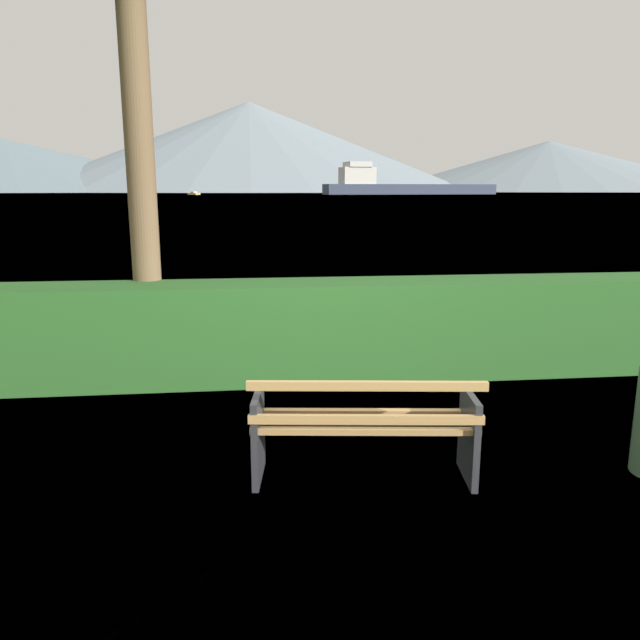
{
  "coord_description": "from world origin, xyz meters",
  "views": [
    {
      "loc": [
        -0.81,
        -4.27,
        2.17
      ],
      "look_at": [
        0.0,
        2.93,
        0.61
      ],
      "focal_mm": 34.12,
      "sensor_mm": 36.0,
      "label": 1
    }
  ],
  "objects": [
    {
      "name": "cargo_ship_large",
      "position": [
        64.08,
        263.32,
        3.82
      ],
      "size": [
        79.55,
        22.85,
        13.68
      ],
      "color": "#2D384C",
      "rests_on": "water_surface"
    },
    {
      "name": "distant_hills",
      "position": [
        -1.54,
        600.9,
        33.18
      ],
      "size": [
        901.24,
        429.03,
        83.54
      ],
      "color": "slate",
      "rests_on": "ground_plane"
    },
    {
      "name": "hedge_row",
      "position": [
        0.0,
        2.58,
        0.57
      ],
      "size": [
        8.3,
        0.79,
        1.13
      ],
      "primitive_type": "cube",
      "color": "#285B23",
      "rests_on": "ground_plane"
    },
    {
      "name": "park_bench",
      "position": [
        -0.01,
        -0.06,
        0.43
      ],
      "size": [
        1.73,
        0.77,
        0.87
      ],
      "color": "tan",
      "rests_on": "ground_plane"
    },
    {
      "name": "ground_plane",
      "position": [
        0.0,
        0.0,
        0.0
      ],
      "size": [
        1400.0,
        1400.0,
        0.0
      ],
      "primitive_type": "plane",
      "color": "#567A38"
    },
    {
      "name": "water_surface",
      "position": [
        0.0,
        307.98,
        0.0
      ],
      "size": [
        620.0,
        620.0,
        0.0
      ],
      "primitive_type": "plane",
      "color": "slate",
      "rests_on": "ground_plane"
    },
    {
      "name": "fishing_boat_near",
      "position": [
        -23.94,
        256.87,
        0.47
      ],
      "size": [
        5.82,
        7.29,
        1.28
      ],
      "color": "gold",
      "rests_on": "water_surface"
    }
  ]
}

